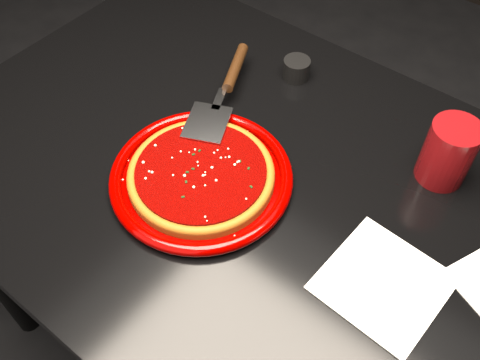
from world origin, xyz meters
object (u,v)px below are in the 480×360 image
Objects in this scene: table at (252,280)px; ramekin at (296,69)px; cup at (448,153)px; pizza_server at (223,92)px; plate at (201,177)px.

ramekin is (-0.09, 0.26, 0.40)m from table.
pizza_server is at bearing -166.14° from cup.
plate is at bearing -139.90° from cup.
ramekin is (-0.03, 0.32, 0.01)m from plate.
cup is (0.40, 0.10, 0.02)m from pizza_server.
table is at bearing -141.35° from cup.
pizza_server is at bearing -110.09° from ramekin.
plate is 2.70× the size of cup.
plate is 1.00× the size of pizza_server.
plate reaches higher than table.
pizza_server is (-0.09, 0.17, 0.03)m from plate.
pizza_server reaches higher than table.
cup is 0.35m from ramekin.
plate is 0.19m from pizza_server.
cup reaches higher than pizza_server.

